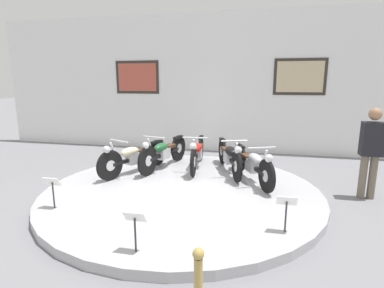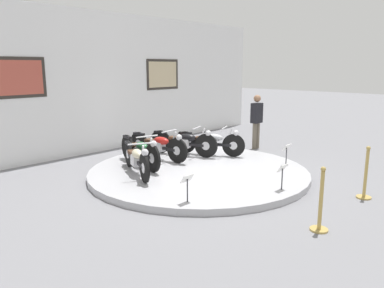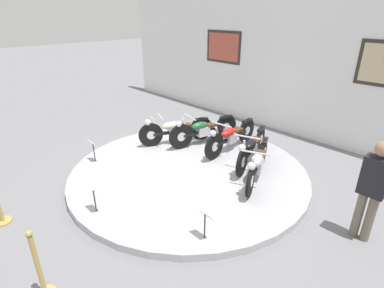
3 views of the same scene
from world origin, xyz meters
name	(u,v)px [view 2 (image 2 of 3)]	position (x,y,z in m)	size (l,w,h in m)	color
ground_plane	(198,175)	(0.00, 0.00, 0.00)	(60.00, 60.00, 0.00)	slate
display_platform	(198,172)	(0.00, 0.00, 0.07)	(5.06, 5.06, 0.14)	#ADADB2
back_wall	(100,83)	(0.00, 3.88, 2.02)	(14.00, 0.22, 4.04)	white
motorcycle_cream	(136,158)	(-1.27, 0.70, 0.52)	(0.85, 1.82, 0.78)	black
motorcycle_green	(140,150)	(-0.75, 1.19, 0.53)	(0.62, 1.95, 0.80)	black
motorcycle_red	(159,145)	(0.00, 1.38, 0.52)	(0.54, 1.98, 0.79)	black
motorcycle_black	(184,141)	(0.75, 1.19, 0.52)	(0.75, 1.89, 0.79)	black
motorcycle_silver	(211,141)	(1.27, 0.70, 0.51)	(0.85, 1.81, 0.78)	black
info_placard_front_left	(187,182)	(-1.75, -1.30, 0.51)	(0.26, 0.11, 0.51)	#333338
info_placard_front_centre	(282,171)	(0.00, -2.18, 0.51)	(0.26, 0.11, 0.51)	#333338
info_placard_front_right	(287,150)	(1.75, -1.30, 0.51)	(0.26, 0.11, 0.51)	#333338
visitor_standing	(257,119)	(3.31, 0.60, 0.93)	(0.36, 0.22, 1.65)	#6B6051
stanchion_post_left_of_entry	(320,209)	(-0.99, -3.40, 0.34)	(0.28, 0.28, 1.02)	tan
stanchion_post_right_of_entry	(365,181)	(0.99, -3.40, 0.34)	(0.28, 0.28, 1.02)	tan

